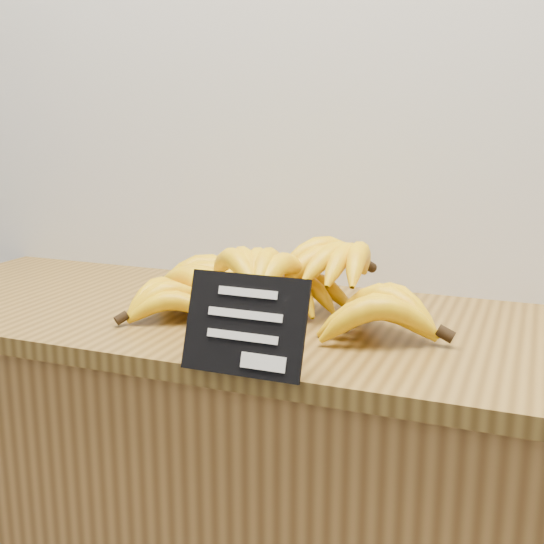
{
  "coord_description": "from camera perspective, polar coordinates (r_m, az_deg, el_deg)",
  "views": [
    {
      "loc": [
        0.55,
        1.69,
        1.27
      ],
      "look_at": [
        0.15,
        2.7,
        1.02
      ],
      "focal_mm": 45.0,
      "sensor_mm": 36.0,
      "label": 1
    }
  ],
  "objects": [
    {
      "name": "chalkboard_sign",
      "position": [
        0.92,
        -2.31,
        -4.45
      ],
      "size": [
        0.17,
        0.05,
        0.13
      ],
      "primitive_type": "cube",
      "rotation": [
        -0.34,
        0.0,
        0.0
      ],
      "color": "black",
      "rests_on": "counter_top"
    },
    {
      "name": "counter_top",
      "position": [
        1.19,
        0.89,
        -4.43
      ],
      "size": [
        1.56,
        0.54,
        0.03
      ],
      "primitive_type": "cube",
      "color": "brown",
      "rests_on": "counter"
    },
    {
      "name": "banana_pile",
      "position": [
        1.18,
        0.26,
        -1.23
      ],
      "size": [
        0.58,
        0.35,
        0.12
      ],
      "color": "yellow",
      "rests_on": "counter_top"
    }
  ]
}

